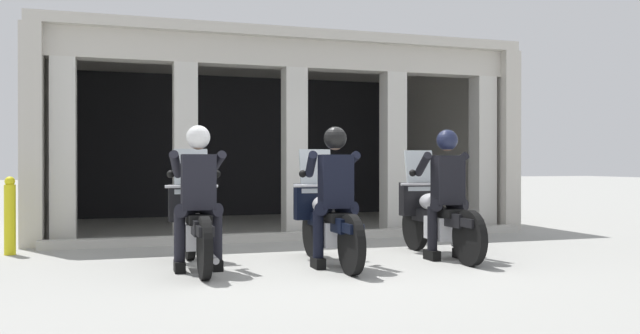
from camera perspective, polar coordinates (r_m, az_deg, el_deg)
ground_plane at (r=10.37m, az=-4.52°, el=-6.17°), size 80.00×80.00×0.00m
station_building at (r=12.69m, az=-5.28°, el=4.26°), size 8.00×5.09×3.29m
kerb_strip at (r=9.82m, az=-1.54°, el=-6.18°), size 7.50×0.24×0.12m
motorcycle_left at (r=7.35m, az=-11.08°, el=-4.92°), size 0.62×2.04×1.35m
police_officer_left at (r=7.05m, az=-10.84°, el=-1.58°), size 0.63×0.61×1.58m
motorcycle_center at (r=7.47m, az=0.63°, el=-4.83°), size 0.62×2.04×1.35m
police_officer_center at (r=7.18m, az=1.33°, el=-1.54°), size 0.63×0.61×1.58m
motorcycle_right at (r=8.21m, az=10.29°, el=-4.37°), size 0.62×2.04×1.35m
police_officer_right at (r=7.93m, az=11.24°, el=-1.37°), size 0.63×0.61×1.58m
bollard_kerbside at (r=9.10m, az=-25.97°, el=-3.94°), size 0.14×0.14×1.01m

